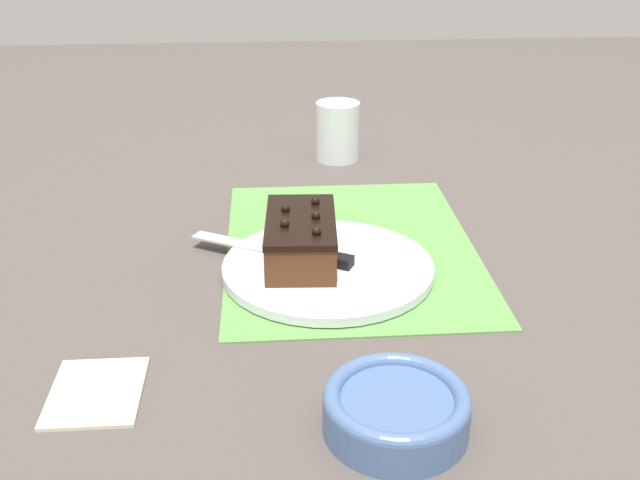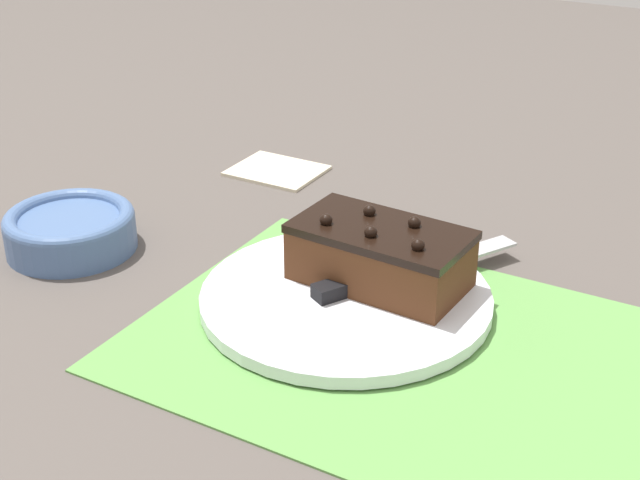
# 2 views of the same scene
# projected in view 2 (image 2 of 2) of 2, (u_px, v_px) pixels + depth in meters

# --- Properties ---
(ground_plane) EXTENTS (3.00, 3.00, 0.00)m
(ground_plane) POSITION_uv_depth(u_px,v_px,m) (404.00, 349.00, 0.77)
(ground_plane) COLOR #544C47
(placemat_woven) EXTENTS (0.46, 0.34, 0.00)m
(placemat_woven) POSITION_uv_depth(u_px,v_px,m) (404.00, 348.00, 0.77)
(placemat_woven) COLOR #609E4C
(placemat_woven) RESTS_ON ground_plane
(cake_plate) EXTENTS (0.27, 0.27, 0.01)m
(cake_plate) POSITION_uv_depth(u_px,v_px,m) (346.00, 298.00, 0.83)
(cake_plate) COLOR white
(cake_plate) RESTS_ON placemat_woven
(chocolate_cake) EXTENTS (0.17, 0.10, 0.07)m
(chocolate_cake) POSITION_uv_depth(u_px,v_px,m) (380.00, 255.00, 0.83)
(chocolate_cake) COLOR #512D19
(chocolate_cake) RESTS_ON cake_plate
(serving_knife) EXTENTS (0.13, 0.21, 0.01)m
(serving_knife) POSITION_uv_depth(u_px,v_px,m) (385.00, 276.00, 0.84)
(serving_knife) COLOR black
(serving_knife) RESTS_ON cake_plate
(small_bowl) EXTENTS (0.13, 0.13, 0.04)m
(small_bowl) POSITION_uv_depth(u_px,v_px,m) (71.00, 229.00, 0.93)
(small_bowl) COLOR #4C6B9E
(small_bowl) RESTS_ON ground_plane
(folded_napkin) EXTENTS (0.11, 0.09, 0.01)m
(folded_napkin) POSITION_uv_depth(u_px,v_px,m) (277.00, 169.00, 1.13)
(folded_napkin) COLOR beige
(folded_napkin) RESTS_ON ground_plane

